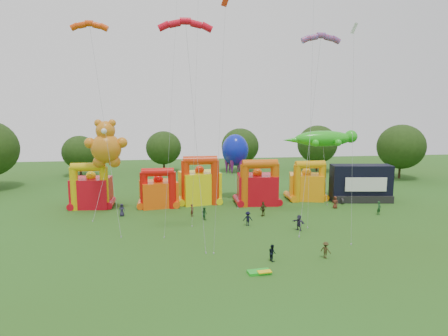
{
  "coord_description": "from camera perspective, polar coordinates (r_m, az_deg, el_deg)",
  "views": [
    {
      "loc": [
        -7.08,
        -29.19,
        14.43
      ],
      "look_at": [
        -0.69,
        18.0,
        7.02
      ],
      "focal_mm": 32.0,
      "sensor_mm": 36.0,
      "label": 1
    }
  ],
  "objects": [
    {
      "name": "gecko_kite",
      "position": [
        63.6,
        14.09,
        2.24
      ],
      "size": [
        12.07,
        7.11,
        10.78
      ],
      "color": "green",
      "rests_on": "ground"
    },
    {
      "name": "spectator_5",
      "position": [
        47.93,
        10.65,
        -7.67
      ],
      "size": [
        1.42,
        1.72,
        1.85
      ],
      "primitive_type": "imported",
      "rotation": [
        0.0,
        0.0,
        5.32
      ],
      "color": "#2A253E",
      "rests_on": "ground"
    },
    {
      "name": "spectator_9",
      "position": [
        40.13,
        14.32,
        -11.28
      ],
      "size": [
        1.15,
        1.18,
        1.62
      ],
      "primitive_type": "imported",
      "rotation": [
        0.0,
        0.0,
        2.3
      ],
      "color": "#3A3017",
      "rests_on": "ground"
    },
    {
      "name": "spectator_0",
      "position": [
        54.62,
        -14.39,
        -5.83
      ],
      "size": [
        0.9,
        0.66,
        1.7
      ],
      "primitive_type": "imported",
      "rotation": [
        0.0,
        0.0,
        0.15
      ],
      "color": "#25223A",
      "rests_on": "ground"
    },
    {
      "name": "spectator_4",
      "position": [
        53.21,
        5.62,
        -5.84
      ],
      "size": [
        1.23,
        1.0,
        1.95
      ],
      "primitive_type": "imported",
      "rotation": [
        0.0,
        0.0,
        3.68
      ],
      "color": "#393516",
      "rests_on": "ground"
    },
    {
      "name": "octopus_kite",
      "position": [
        61.64,
        1.64,
        1.14
      ],
      "size": [
        4.11,
        8.81,
        10.2
      ],
      "color": "#0C1CB7",
      "rests_on": "ground"
    },
    {
      "name": "bouncy_castle_3",
      "position": [
        59.39,
        4.83,
        -2.69
      ],
      "size": [
        6.15,
        5.12,
        6.85
      ],
      "color": "red",
      "rests_on": "ground"
    },
    {
      "name": "diamond_kites",
      "position": [
        46.27,
        2.8,
        9.83
      ],
      "size": [
        22.11,
        15.91,
        42.23
      ],
      "color": "red",
      "rests_on": "ground"
    },
    {
      "name": "spectator_1",
      "position": [
        53.07,
        -4.57,
        -6.04
      ],
      "size": [
        0.59,
        0.7,
        1.63
      ],
      "primitive_type": "imported",
      "rotation": [
        0.0,
        0.0,
        1.18
      ],
      "color": "#4E1E16",
      "rests_on": "ground"
    },
    {
      "name": "stage_trailer",
      "position": [
        64.46,
        18.95,
        -2.11
      ],
      "size": [
        9.32,
        4.52,
        5.63
      ],
      "color": "black",
      "rests_on": "ground"
    },
    {
      "name": "parafoil_kites",
      "position": [
        44.98,
        -1.05,
        5.46
      ],
      "size": [
        31.42,
        12.55,
        24.85
      ],
      "color": "red",
      "rests_on": "ground"
    },
    {
      "name": "spectator_2",
      "position": [
        51.52,
        -2.82,
        -6.5
      ],
      "size": [
        0.96,
        0.99,
        1.61
      ],
      "primitive_type": "imported",
      "rotation": [
        0.0,
        0.0,
        2.22
      ],
      "color": "#1C4822",
      "rests_on": "ground"
    },
    {
      "name": "spectator_6",
      "position": [
        59.07,
        15.6,
        -4.76
      ],
      "size": [
        1.0,
        0.96,
        1.73
      ],
      "primitive_type": "imported",
      "rotation": [
        0.0,
        0.0,
        5.6
      ],
      "color": "#5B271A",
      "rests_on": "ground"
    },
    {
      "name": "ground",
      "position": [
        33.32,
        5.57,
        -16.86
      ],
      "size": [
        160.0,
        160.0,
        0.0
      ],
      "primitive_type": "plane",
      "color": "#2D5217",
      "rests_on": "ground"
    },
    {
      "name": "bouncy_castle_2",
      "position": [
        59.83,
        -3.48,
        -2.43
      ],
      "size": [
        6.39,
        5.55,
        7.28
      ],
      "color": "#F3EC0C",
      "rests_on": "ground"
    },
    {
      "name": "spectator_3",
      "position": [
        48.93,
        3.42,
        -7.23
      ],
      "size": [
        1.22,
        0.8,
        1.78
      ],
      "primitive_type": "imported",
      "rotation": [
        0.0,
        0.0,
        3.02
      ],
      "color": "black",
      "rests_on": "ground"
    },
    {
      "name": "spectator_8",
      "position": [
        38.57,
        6.9,
        -11.92
      ],
      "size": [
        0.77,
        0.9,
        1.59
      ],
      "primitive_type": "imported",
      "rotation": [
        0.0,
        0.0,
        1.81
      ],
      "color": "black",
      "rests_on": "ground"
    },
    {
      "name": "spectator_7",
      "position": [
        57.53,
        21.27,
        -5.35
      ],
      "size": [
        0.8,
        0.76,
        1.84
      ],
      "primitive_type": "imported",
      "rotation": [
        0.0,
        0.0,
        0.65
      ],
      "color": "#1A421F",
      "rests_on": "ground"
    },
    {
      "name": "tree_ring",
      "position": [
        31.47,
        3.31,
        -6.22
      ],
      "size": [
        126.97,
        129.11,
        12.07
      ],
      "color": "#352314",
      "rests_on": "ground"
    },
    {
      "name": "bouncy_castle_4",
      "position": [
        63.21,
        11.74,
        -2.32
      ],
      "size": [
        5.95,
        5.23,
        6.29
      ],
      "color": "orange",
      "rests_on": "ground"
    },
    {
      "name": "folded_kite_bundle",
      "position": [
        36.01,
        5.15,
        -14.58
      ],
      "size": [
        2.1,
        1.27,
        0.31
      ],
      "color": "green",
      "rests_on": "ground"
    },
    {
      "name": "bouncy_castle_1",
      "position": [
        58.44,
        -9.34,
        -3.33
      ],
      "size": [
        5.77,
        4.99,
        5.84
      ],
      "color": "#FF5A0D",
      "rests_on": "ground"
    },
    {
      "name": "bouncy_castle_0",
      "position": [
        60.27,
        -18.44,
        -3.01
      ],
      "size": [
        5.57,
        4.63,
        6.66
      ],
      "color": "red",
      "rests_on": "ground"
    },
    {
      "name": "teddy_bear_kite",
      "position": [
        55.97,
        -16.75,
        0.95
      ],
      "size": [
        5.72,
        7.41,
        12.77
      ],
      "color": "orange",
      "rests_on": "ground"
    }
  ]
}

